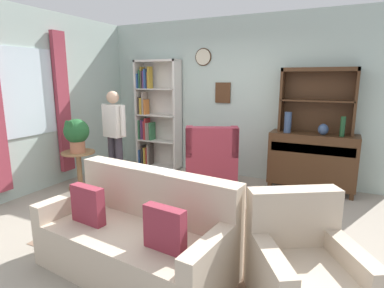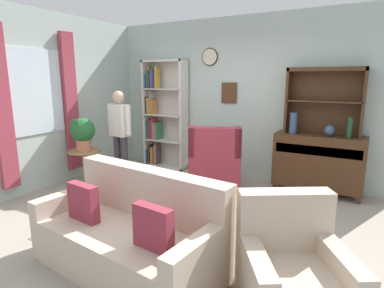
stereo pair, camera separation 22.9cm
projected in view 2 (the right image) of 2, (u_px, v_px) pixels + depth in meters
name	position (u px, v px, depth m)	size (l,w,h in m)	color
ground_plane	(178.00, 219.00, 4.01)	(5.40, 4.60, 0.02)	#9E9384
wall_back	(240.00, 99.00, 5.54)	(5.00, 0.09, 2.80)	#ADC1B7
wall_left	(40.00, 102.00, 4.92)	(0.16, 4.20, 2.80)	#ADC1B7
area_rug	(178.00, 232.00, 3.66)	(2.77, 1.93, 0.01)	#846651
bookshelf	(162.00, 116.00, 6.20)	(0.90, 0.30, 2.10)	silver
sideboard	(318.00, 161.00, 4.82)	(1.30, 0.45, 0.92)	#422816
sideboard_hutch	(325.00, 92.00, 4.70)	(1.10, 0.26, 1.00)	#422816
vase_tall	(293.00, 123.00, 4.82)	(0.11, 0.11, 0.32)	#33476B
vase_round	(330.00, 131.00, 4.60)	(0.15, 0.15, 0.17)	#33476B
bottle_wine	(350.00, 128.00, 4.44)	(0.07, 0.07, 0.30)	#194223
couch_floral	(131.00, 236.00, 2.93)	(1.88, 1.04, 0.90)	beige
armchair_floral	(292.00, 277.00, 2.37)	(1.05, 1.06, 0.88)	beige
wingback_chair	(215.00, 167.00, 4.95)	(1.04, 1.05, 1.05)	maroon
plant_stand	(85.00, 164.00, 5.16)	(0.52, 0.52, 0.61)	#997047
potted_plant_large	(82.00, 132.00, 4.98)	(0.39, 0.39, 0.54)	#AD6B4C
person_reading	(120.00, 131.00, 5.20)	(0.53, 0.26, 1.56)	#38333D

